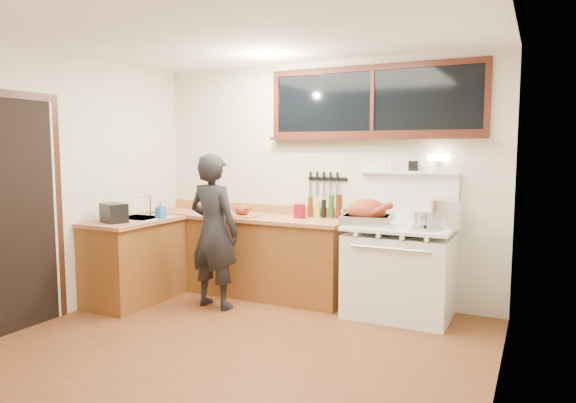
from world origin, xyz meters
The scene contains 20 objects.
ground_plane centered at (0.00, 0.00, -0.01)m, with size 4.00×3.50×0.02m, color #582E17.
room_shell centered at (0.00, 0.00, 1.65)m, with size 4.10×3.60×2.65m.
counter_back centered at (-0.80, 1.45, 0.45)m, with size 2.44×0.64×1.00m.
counter_left centered at (-1.70, 0.62, 0.45)m, with size 0.64×1.09×0.90m.
sink_unit centered at (-1.68, 0.70, 0.85)m, with size 0.50×0.45×0.37m.
vintage_stove centered at (1.00, 1.41, 0.47)m, with size 1.02×0.74×1.60m.
back_window centered at (0.60, 1.72, 2.06)m, with size 2.32×0.13×0.77m.
left_doorway centered at (-1.99, -0.55, 1.09)m, with size 0.02×1.04×2.17m.
knife_strip centered at (0.08, 1.73, 1.31)m, with size 0.46×0.03×0.28m.
man centered at (-0.80, 0.83, 0.80)m, with size 0.62×0.43×1.61m.
soap_bottle centered at (-1.43, 0.76, 1.00)m, with size 0.10×0.10×0.20m.
toaster centered at (-1.70, 0.35, 1.00)m, with size 0.33×0.29×0.20m.
cutting_board centered at (-0.74, 1.31, 0.95)m, with size 0.36×0.27×0.13m.
roast_turkey centered at (0.69, 1.32, 1.00)m, with size 0.54×0.44×0.26m.
stockpot centered at (1.42, 1.48, 1.04)m, with size 0.39×0.39×0.27m.
saucepan centered at (1.16, 1.64, 0.96)m, with size 0.22×0.30×0.13m.
pot_lid centered at (1.26, 1.29, 0.91)m, with size 0.30×0.30×0.04m.
coffee_tin centered at (-0.12, 1.48, 0.98)m, with size 0.11×0.09×0.16m.
pitcher centered at (0.00, 1.68, 0.98)m, with size 0.09×0.09×0.16m.
bottle_cluster centered at (0.13, 1.63, 1.01)m, with size 0.40×0.07×0.26m.
Camera 1 is at (2.22, -3.53, 1.66)m, focal length 32.00 mm.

